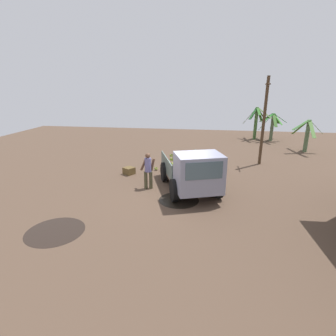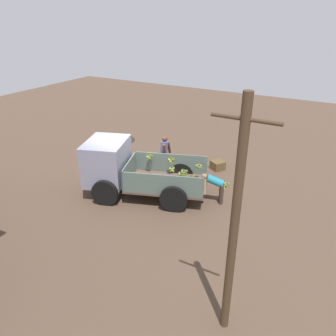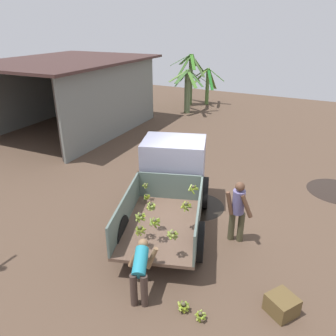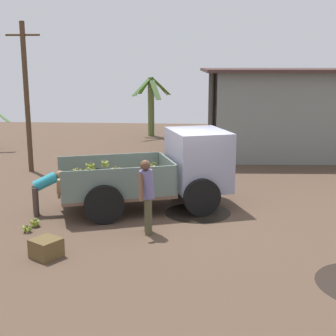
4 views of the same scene
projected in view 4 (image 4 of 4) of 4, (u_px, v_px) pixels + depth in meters
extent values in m
plane|color=brown|center=(185.00, 213.00, 11.94)|extent=(36.00, 36.00, 0.00)
cylinder|color=black|center=(197.00, 213.00, 11.97)|extent=(1.69, 1.69, 0.01)
cube|color=brown|center=(116.00, 191.00, 12.06)|extent=(3.26, 2.67, 0.08)
cube|color=slate|center=(111.00, 168.00, 12.82)|extent=(2.67, 0.97, 0.76)
cube|color=slate|center=(121.00, 184.00, 11.12)|extent=(2.67, 0.97, 0.76)
cube|color=slate|center=(168.00, 172.00, 12.31)|extent=(0.65, 1.77, 0.76)
cube|color=#8B8CA3|center=(198.00, 159.00, 12.45)|extent=(1.91, 2.17, 1.54)
cube|color=#4C606B|center=(223.00, 146.00, 12.56)|extent=(0.50, 1.38, 0.68)
cylinder|color=black|center=(180.00, 179.00, 13.47)|extent=(0.97, 0.52, 0.95)
cylinder|color=black|center=(202.00, 197.00, 11.66)|extent=(0.97, 0.52, 0.95)
cylinder|color=black|center=(95.00, 185.00, 12.87)|extent=(0.97, 0.52, 0.95)
cylinder|color=black|center=(104.00, 205.00, 11.06)|extent=(0.97, 0.52, 0.95)
sphere|color=brown|center=(77.00, 169.00, 12.01)|extent=(0.08, 0.08, 0.08)
cylinder|color=olive|center=(79.00, 173.00, 11.99)|extent=(0.12, 0.15, 0.18)
cylinder|color=olive|center=(80.00, 172.00, 12.05)|extent=(0.10, 0.15, 0.19)
cylinder|color=olive|center=(79.00, 172.00, 12.08)|extent=(0.16, 0.09, 0.18)
cylinder|color=olive|center=(77.00, 172.00, 12.07)|extent=(0.14, 0.12, 0.19)
cylinder|color=#92A13D|center=(75.00, 172.00, 12.03)|extent=(0.05, 0.17, 0.18)
cylinder|color=olive|center=(75.00, 172.00, 11.97)|extent=(0.17, 0.15, 0.14)
cylinder|color=olive|center=(77.00, 172.00, 11.93)|extent=(0.21, 0.06, 0.11)
sphere|color=brown|center=(116.00, 168.00, 11.31)|extent=(0.09, 0.09, 0.09)
cylinder|color=olive|center=(118.00, 171.00, 11.30)|extent=(0.10, 0.19, 0.15)
cylinder|color=olive|center=(118.00, 170.00, 11.37)|extent=(0.15, 0.17, 0.15)
cylinder|color=#9BA92E|center=(117.00, 170.00, 11.40)|extent=(0.20, 0.07, 0.13)
cylinder|color=olive|center=(114.00, 171.00, 11.37)|extent=(0.13, 0.14, 0.18)
cylinder|color=olive|center=(113.00, 171.00, 11.32)|extent=(0.09, 0.18, 0.17)
cylinder|color=olive|center=(114.00, 171.00, 11.25)|extent=(0.20, 0.11, 0.11)
cylinder|color=olive|center=(117.00, 171.00, 11.26)|extent=(0.19, 0.14, 0.13)
sphere|color=brown|center=(153.00, 163.00, 12.84)|extent=(0.06, 0.06, 0.06)
cylinder|color=olive|center=(155.00, 164.00, 12.86)|extent=(0.07, 0.14, 0.08)
cylinder|color=olive|center=(154.00, 164.00, 12.90)|extent=(0.14, 0.05, 0.08)
cylinder|color=#91A145|center=(152.00, 165.00, 12.87)|extent=(0.07, 0.11, 0.12)
cylinder|color=#5D7324|center=(152.00, 165.00, 12.83)|extent=(0.09, 0.10, 0.12)
cylinder|color=olive|center=(154.00, 165.00, 12.81)|extent=(0.12, 0.07, 0.11)
sphere|color=brown|center=(89.00, 169.00, 11.81)|extent=(0.08, 0.08, 0.08)
cylinder|color=olive|center=(93.00, 171.00, 11.84)|extent=(0.10, 0.20, 0.12)
cylinder|color=olive|center=(90.00, 171.00, 11.89)|extent=(0.19, 0.06, 0.14)
cylinder|color=olive|center=(88.00, 170.00, 11.88)|extent=(0.18, 0.15, 0.11)
cylinder|color=olive|center=(87.00, 173.00, 11.82)|extent=(0.06, 0.15, 0.19)
cylinder|color=#84AC23|center=(88.00, 172.00, 11.76)|extent=(0.18, 0.12, 0.16)
cylinder|color=olive|center=(89.00, 172.00, 11.74)|extent=(0.20, 0.07, 0.12)
cylinder|color=olive|center=(92.00, 172.00, 11.80)|extent=(0.09, 0.18, 0.16)
sphere|color=brown|center=(151.00, 166.00, 11.43)|extent=(0.08, 0.08, 0.08)
cylinder|color=olive|center=(150.00, 169.00, 11.36)|extent=(0.21, 0.09, 0.11)
cylinder|color=olive|center=(153.00, 169.00, 11.38)|extent=(0.16, 0.18, 0.13)
cylinder|color=olive|center=(153.00, 169.00, 11.47)|extent=(0.11, 0.17, 0.17)
cylinder|color=#98AF4B|center=(151.00, 167.00, 11.52)|extent=(0.21, 0.05, 0.12)
cylinder|color=olive|center=(149.00, 170.00, 11.45)|extent=(0.04, 0.16, 0.19)
sphere|color=brown|center=(71.00, 173.00, 11.24)|extent=(0.08, 0.08, 0.08)
cylinder|color=olive|center=(69.00, 176.00, 11.23)|extent=(0.12, 0.17, 0.15)
cylinder|color=olive|center=(70.00, 176.00, 11.19)|extent=(0.18, 0.08, 0.15)
cylinder|color=olive|center=(73.00, 175.00, 11.20)|extent=(0.15, 0.17, 0.13)
cylinder|color=olive|center=(74.00, 176.00, 11.26)|extent=(0.09, 0.17, 0.16)
cylinder|color=olive|center=(73.00, 174.00, 11.31)|extent=(0.19, 0.09, 0.12)
cylinder|color=olive|center=(70.00, 175.00, 11.29)|extent=(0.15, 0.17, 0.14)
sphere|color=#47402E|center=(90.00, 164.00, 12.13)|extent=(0.08, 0.08, 0.08)
cylinder|color=olive|center=(88.00, 166.00, 12.18)|extent=(0.12, 0.19, 0.17)
cylinder|color=olive|center=(87.00, 166.00, 12.10)|extent=(0.15, 0.20, 0.13)
cylinder|color=olive|center=(90.00, 167.00, 12.08)|extent=(0.18, 0.05, 0.18)
cylinder|color=#93B023|center=(92.00, 167.00, 12.10)|extent=(0.14, 0.18, 0.17)
cylinder|color=#84A634|center=(93.00, 166.00, 12.16)|extent=(0.11, 0.19, 0.17)
cylinder|color=olive|center=(91.00, 166.00, 12.21)|extent=(0.19, 0.06, 0.17)
sphere|color=#463F2D|center=(105.00, 161.00, 12.03)|extent=(0.08, 0.08, 0.08)
cylinder|color=#8FA02A|center=(106.00, 164.00, 11.99)|extent=(0.16, 0.15, 0.12)
cylinder|color=#95AE4C|center=(107.00, 164.00, 12.03)|extent=(0.06, 0.15, 0.16)
cylinder|color=olive|center=(107.00, 164.00, 12.07)|extent=(0.13, 0.15, 0.16)
cylinder|color=#909F2A|center=(105.00, 163.00, 12.11)|extent=(0.17, 0.05, 0.13)
cylinder|color=#8E9F45|center=(104.00, 163.00, 12.09)|extent=(0.15, 0.13, 0.15)
cylinder|color=#97A54A|center=(103.00, 164.00, 12.05)|extent=(0.06, 0.14, 0.17)
cylinder|color=olive|center=(103.00, 164.00, 12.01)|extent=(0.13, 0.16, 0.14)
cylinder|color=#8BA746|center=(105.00, 164.00, 11.99)|extent=(0.16, 0.06, 0.15)
sphere|color=#443D2C|center=(148.00, 173.00, 12.80)|extent=(0.06, 0.06, 0.06)
cylinder|color=olive|center=(150.00, 174.00, 12.77)|extent=(0.12, 0.13, 0.10)
cylinder|color=olive|center=(150.00, 174.00, 12.80)|extent=(0.05, 0.14, 0.10)
cylinder|color=olive|center=(149.00, 175.00, 12.83)|extent=(0.11, 0.11, 0.14)
cylinder|color=olive|center=(148.00, 174.00, 12.85)|extent=(0.13, 0.05, 0.13)
cylinder|color=olive|center=(147.00, 174.00, 12.84)|extent=(0.12, 0.11, 0.13)
cylinder|color=olive|center=(147.00, 175.00, 12.82)|extent=(0.05, 0.12, 0.14)
cylinder|color=#7EA322|center=(147.00, 175.00, 12.77)|extent=(0.12, 0.13, 0.11)
cylinder|color=olive|center=(148.00, 174.00, 12.75)|extent=(0.15, 0.04, 0.09)
cube|color=slate|center=(287.00, 107.00, 22.47)|extent=(7.57, 0.49, 3.40)
cube|color=slate|center=(320.00, 120.00, 17.21)|extent=(7.57, 0.49, 3.40)
cube|color=#3D2623|center=(304.00, 70.00, 19.45)|extent=(8.68, 6.71, 0.12)
cylinder|color=#3F3833|center=(213.00, 107.00, 22.37)|extent=(0.16, 0.16, 3.40)
cylinder|color=#3F3833|center=(222.00, 119.00, 17.49)|extent=(0.16, 0.16, 3.40)
cylinder|color=#473321|center=(27.00, 99.00, 16.02)|extent=(0.17, 0.17, 5.11)
cylinder|color=#473321|center=(23.00, 35.00, 15.56)|extent=(1.16, 0.07, 0.07)
cylinder|color=#596A33|center=(151.00, 107.00, 24.25)|extent=(0.33, 0.33, 2.99)
cube|color=#375319|center=(159.00, 86.00, 24.05)|extent=(0.87, 0.35, 0.95)
cube|color=#446A1E|center=(160.00, 86.00, 24.59)|extent=(1.05, 1.40, 0.98)
cube|color=#488121|center=(145.00, 86.00, 24.47)|extent=(0.85, 1.01, 0.92)
cube|color=#35621E|center=(143.00, 87.00, 24.01)|extent=(0.82, 0.35, 0.98)
cube|color=#30521F|center=(142.00, 86.00, 23.45)|extent=(0.93, 1.32, 0.90)
cube|color=#435E30|center=(155.00, 88.00, 23.45)|extent=(0.77, 1.26, 1.07)
cylinder|color=#47442D|center=(148.00, 217.00, 10.34)|extent=(0.19, 0.19, 0.82)
cylinder|color=#47442D|center=(148.00, 214.00, 10.56)|extent=(0.19, 0.19, 0.82)
cylinder|color=slate|center=(147.00, 184.00, 10.29)|extent=(0.40, 0.36, 0.66)
sphere|color=brown|center=(145.00, 165.00, 10.19)|extent=(0.23, 0.23, 0.23)
cylinder|color=brown|center=(141.00, 187.00, 10.08)|extent=(0.17, 0.35, 0.60)
cylinder|color=brown|center=(142.00, 183.00, 10.48)|extent=(0.15, 0.25, 0.61)
cylinder|color=#3E2F28|center=(35.00, 200.00, 11.80)|extent=(0.19, 0.19, 0.74)
cylinder|color=#3E2F28|center=(36.00, 202.00, 11.60)|extent=(0.19, 0.19, 0.74)
cylinder|color=teal|center=(45.00, 182.00, 11.67)|extent=(0.70, 0.50, 0.48)
sphere|color=#8C6746|center=(60.00, 175.00, 11.75)|extent=(0.21, 0.21, 0.21)
cylinder|color=#8C6746|center=(59.00, 185.00, 11.98)|extent=(0.20, 0.31, 0.54)
cylinder|color=#8C6746|center=(59.00, 189.00, 11.63)|extent=(0.19, 0.29, 0.55)
sphere|color=brown|center=(35.00, 220.00, 10.91)|extent=(0.08, 0.08, 0.08)
cylinder|color=olive|center=(38.00, 223.00, 10.91)|extent=(0.07, 0.18, 0.16)
cylinder|color=#8FB13D|center=(38.00, 223.00, 10.95)|extent=(0.12, 0.16, 0.17)
cylinder|color=olive|center=(36.00, 222.00, 10.98)|extent=(0.17, 0.05, 0.16)
cylinder|color=olive|center=(34.00, 221.00, 10.98)|extent=(0.17, 0.16, 0.11)
cylinder|color=olive|center=(33.00, 223.00, 10.93)|extent=(0.05, 0.16, 0.17)
cylinder|color=#8AA72B|center=(33.00, 223.00, 10.89)|extent=(0.14, 0.16, 0.15)
cylinder|color=olive|center=(34.00, 223.00, 10.85)|extent=(0.19, 0.06, 0.14)
cylinder|color=olive|center=(36.00, 223.00, 10.86)|extent=(0.17, 0.15, 0.13)
sphere|color=brown|center=(27.00, 226.00, 10.55)|extent=(0.07, 0.07, 0.07)
cylinder|color=#8DB129|center=(26.00, 229.00, 10.49)|extent=(0.18, 0.06, 0.10)
cylinder|color=olive|center=(28.00, 229.00, 10.51)|extent=(0.15, 0.11, 0.14)
cylinder|color=#98A947|center=(30.00, 228.00, 10.56)|extent=(0.05, 0.16, 0.13)
cylinder|color=olive|center=(30.00, 227.00, 10.61)|extent=(0.16, 0.14, 0.11)
cylinder|color=#9AAB44|center=(28.00, 228.00, 10.61)|extent=(0.14, 0.07, 0.16)
cylinder|color=#89A020|center=(26.00, 229.00, 10.59)|extent=(0.10, 0.14, 0.16)
cylinder|color=olive|center=(24.00, 228.00, 10.53)|extent=(0.13, 0.16, 0.10)
cube|color=brown|center=(46.00, 248.00, 9.19)|extent=(0.70, 0.70, 0.38)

